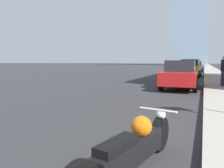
% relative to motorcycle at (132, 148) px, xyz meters
% --- Properties ---
extents(sidewalk, '(2.28, 240.00, 0.15)m').
position_rel_motorcycle_xyz_m(sidewalk, '(1.98, 35.94, -0.28)').
color(sidewalk, '#9E998E').
rests_on(sidewalk, ground_plane).
extents(motorcycle, '(0.78, 2.48, 0.72)m').
position_rel_motorcycle_xyz_m(motorcycle, '(0.00, 0.00, 0.00)').
color(motorcycle, black).
rests_on(motorcycle, ground_plane).
extents(parked_car_red, '(1.84, 4.49, 1.54)m').
position_rel_motorcycle_xyz_m(parked_car_red, '(-0.36, 9.82, 0.42)').
color(parked_car_red, red).
rests_on(parked_car_red, ground_plane).
extents(parked_car_yellow, '(2.09, 4.15, 1.70)m').
position_rel_motorcycle_xyz_m(parked_car_yellow, '(-0.44, 20.24, 0.51)').
color(parked_car_yellow, gold).
rests_on(parked_car_yellow, ground_plane).
extents(parked_car_blue, '(1.88, 4.48, 1.52)m').
position_rel_motorcycle_xyz_m(parked_car_blue, '(-0.26, 31.85, 0.43)').
color(parked_car_blue, '#1E3899').
rests_on(parked_car_blue, ground_plane).
extents(pedestrian, '(0.36, 0.23, 1.67)m').
position_rel_motorcycle_xyz_m(pedestrian, '(1.82, 10.56, 0.65)').
color(pedestrian, '#1E2347').
rests_on(pedestrian, sidewalk).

